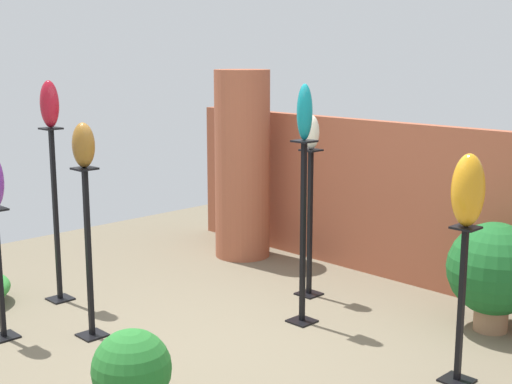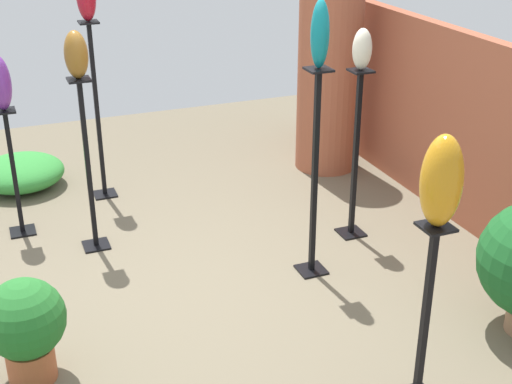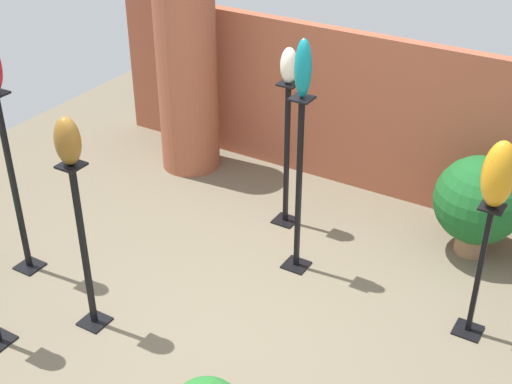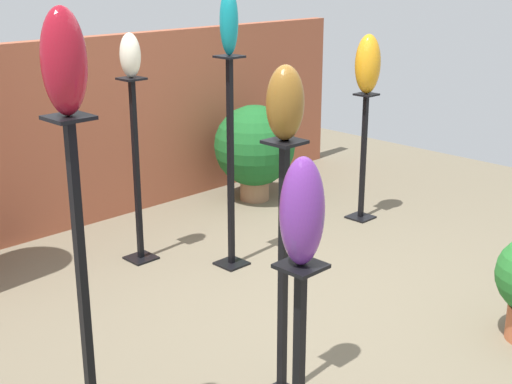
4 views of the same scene
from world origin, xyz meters
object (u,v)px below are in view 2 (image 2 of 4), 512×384
object	(u,v)px
brick_pillar	(329,66)
art_vase_violet	(0,83)
art_vase_amber	(441,181)
potted_plant_mid_right	(25,325)
pedestal_violet	(15,179)
pedestal_bronze	(89,173)
pedestal_teal	(314,183)
pedestal_ruby	(98,119)
art_vase_bronze	(76,55)
pedestal_ivory	(355,162)
pedestal_amber	(424,325)
art_vase_teal	(320,34)
art_vase_ivory	(362,49)

from	to	relation	value
brick_pillar	art_vase_violet	bearing A→B (deg)	-82.65
art_vase_amber	potted_plant_mid_right	size ratio (longest dim) A/B	0.75
pedestal_violet	pedestal_bronze	size ratio (longest dim) A/B	0.77
brick_pillar	pedestal_teal	xyz separation A→B (m)	(1.79, -1.01, -0.31)
pedestal_ruby	pedestal_teal	world-z (taller)	pedestal_ruby
pedestal_ruby	brick_pillar	bearing A→B (deg)	87.28
art_vase_amber	pedestal_violet	bearing A→B (deg)	-147.14
pedestal_violet	art_vase_amber	xyz separation A→B (m)	(2.88, 1.86, 0.85)
art_vase_bronze	art_vase_violet	bearing A→B (deg)	-131.52
pedestal_teal	potted_plant_mid_right	bearing A→B (deg)	-76.09
pedestal_ruby	art_vase_bronze	distance (m)	1.25
pedestal_violet	pedestal_bronze	bearing A→B (deg)	48.48
pedestal_ruby	potted_plant_mid_right	world-z (taller)	pedestal_ruby
pedestal_ivory	art_vase_violet	world-z (taller)	art_vase_violet
pedestal_amber	pedestal_ivory	size ratio (longest dim) A/B	0.80
pedestal_amber	art_vase_teal	xyz separation A→B (m)	(-1.47, 0.06, 1.24)
pedestal_ivory	art_vase_amber	xyz separation A→B (m)	(1.88, -0.61, 0.70)
pedestal_violet	pedestal_amber	size ratio (longest dim) A/B	0.96
pedestal_ruby	potted_plant_mid_right	bearing A→B (deg)	-19.87
pedestal_violet	art_vase_ivory	distance (m)	2.86
pedestal_ivory	art_vase_ivory	size ratio (longest dim) A/B	4.45
brick_pillar	potted_plant_mid_right	bearing A→B (deg)	-52.96
art_vase_ivory	pedestal_ivory	bearing A→B (deg)	0.00
pedestal_teal	art_vase_teal	world-z (taller)	art_vase_teal
pedestal_ivory	potted_plant_mid_right	world-z (taller)	pedestal_ivory
pedestal_ivory	art_vase_amber	bearing A→B (deg)	-17.96
pedestal_amber	potted_plant_mid_right	distance (m)	2.19
pedestal_ivory	pedestal_teal	distance (m)	0.69
pedestal_ruby	pedestal_bronze	world-z (taller)	pedestal_ruby
pedestal_ivory	potted_plant_mid_right	xyz separation A→B (m)	(0.91, -2.57, -0.26)
pedestal_ruby	art_vase_violet	bearing A→B (deg)	-57.63
brick_pillar	pedestal_teal	world-z (taller)	brick_pillar
pedestal_ivory	pedestal_violet	bearing A→B (deg)	-112.09
pedestal_bronze	pedestal_violet	bearing A→B (deg)	-131.52
art_vase_amber	art_vase_ivory	distance (m)	1.98
brick_pillar	pedestal_bronze	xyz separation A→B (m)	(0.83, -2.42, -0.39)
pedestal_ivory	potted_plant_mid_right	size ratio (longest dim) A/B	2.10
pedestal_ivory	pedestal_teal	bearing A→B (deg)	-53.33
pedestal_teal	potted_plant_mid_right	world-z (taller)	pedestal_teal
brick_pillar	pedestal_ruby	bearing A→B (deg)	-92.72
art_vase_ivory	art_vase_bronze	distance (m)	2.03
pedestal_violet	pedestal_teal	world-z (taller)	pedestal_teal
art_vase_bronze	brick_pillar	bearing A→B (deg)	109.03
art_vase_amber	art_vase_teal	bearing A→B (deg)	177.77
pedestal_amber	art_vase_violet	size ratio (longest dim) A/B	2.61
brick_pillar	art_vase_teal	distance (m)	2.18
pedestal_teal	art_vase_ivory	world-z (taller)	art_vase_ivory
pedestal_violet	art_vase_amber	distance (m)	3.53
pedestal_violet	pedestal_bronze	world-z (taller)	pedestal_bronze
pedestal_ivory	pedestal_ruby	bearing A→B (deg)	-130.94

